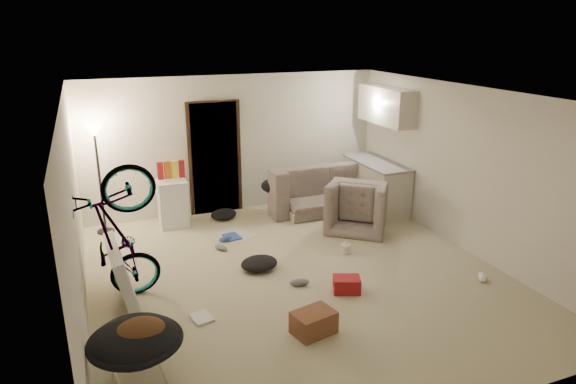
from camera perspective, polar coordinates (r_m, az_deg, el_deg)
name	(u,v)px	position (r m, az deg, el deg)	size (l,w,h in m)	color
floor	(297,276)	(7.25, 1.04, -9.32)	(5.50, 6.00, 0.02)	#BFB793
ceiling	(298,94)	(6.50, 1.17, 10.84)	(5.50, 6.00, 0.02)	white
wall_back	(235,144)	(9.52, -5.93, 5.36)	(5.50, 0.02, 2.50)	silver
wall_front	(443,297)	(4.37, 16.80, -11.10)	(5.50, 0.02, 2.50)	silver
wall_left	(73,218)	(6.30, -22.77, -2.65)	(0.02, 6.00, 2.50)	silver
wall_right	(466,170)	(8.20, 19.22, 2.37)	(0.02, 6.00, 2.50)	silver
doorway	(215,158)	(9.44, -8.16, 3.72)	(0.85, 0.10, 2.04)	black
door_trim	(215,159)	(9.41, -8.11, 3.68)	(0.97, 0.04, 2.10)	#301E10
floor_lamp	(97,157)	(8.82, -20.45, 3.68)	(0.28, 0.28, 1.81)	black
kitchen_counter	(376,186)	(9.78, 9.73, 0.62)	(0.60, 1.50, 0.88)	beige
counter_top	(377,163)	(9.65, 9.87, 3.22)	(0.64, 1.54, 0.04)	gray
kitchen_uppers	(386,106)	(9.51, 10.89, 9.41)	(0.38, 1.40, 0.65)	beige
sofa	(323,190)	(9.78, 3.90, 0.17)	(2.26, 0.88, 0.66)	#353C34
armchair	(360,209)	(8.90, 7.99, -1.87)	(0.98, 0.86, 0.64)	#353C34
bicycle	(121,266)	(6.73, -18.05, -7.87)	(0.64, 1.84, 0.97)	black
book_asset	(306,331)	(6.05, 1.98, -15.16)	(0.16, 0.22, 0.02)	maroon
mini_fridge	(173,203)	(9.06, -12.67, -1.20)	(0.48, 0.48, 0.81)	white
snack_box_0	(160,171)	(8.87, -14.01, 2.30)	(0.10, 0.07, 0.30)	maroon
snack_box_1	(167,170)	(8.88, -13.25, 2.38)	(0.10, 0.07, 0.30)	#C75D18
snack_box_2	(175,169)	(8.90, -12.48, 2.46)	(0.10, 0.07, 0.30)	yellow
snack_box_3	(182,169)	(8.92, -11.73, 2.55)	(0.10, 0.07, 0.30)	maroon
saucer_chair	(136,348)	(5.33, -16.52, -16.31)	(0.91, 0.91, 0.64)	silver
hoodie	(140,331)	(5.20, -16.11, -14.64)	(0.48, 0.40, 0.22)	#55341D
sofa_drape	(276,185)	(9.37, -1.34, 0.74)	(0.56, 0.46, 0.28)	black
tv_box	(122,273)	(6.83, -18.00, -8.54)	(0.13, 1.11, 0.73)	silver
drink_case_a	(314,322)	(5.97, 2.87, -14.27)	(0.46, 0.33, 0.26)	brown
drink_case_b	(347,285)	(6.85, 6.54, -10.18)	(0.35, 0.25, 0.20)	maroon
juicer	(346,248)	(7.93, 6.45, -6.20)	(0.14, 0.14, 0.21)	silver
newspaper	(235,235)	(8.61, -5.89, -4.74)	(0.47, 0.61, 0.01)	beige
book_blue	(232,237)	(8.50, -6.22, -4.97)	(0.23, 0.31, 0.03)	#2E4EA7
book_white	(202,318)	(6.36, -9.58, -13.61)	(0.21, 0.28, 0.03)	silver
shoe_0	(225,239)	(8.37, -6.97, -5.15)	(0.25, 0.10, 0.09)	#2E4EA7
shoe_1	(221,247)	(8.06, -7.47, -6.13)	(0.25, 0.10, 0.09)	slate
shoe_3	(299,282)	(6.97, 1.28, -9.98)	(0.27, 0.11, 0.10)	slate
shoe_4	(482,277)	(7.58, 20.80, -8.81)	(0.27, 0.11, 0.10)	white
clothes_lump_a	(259,263)	(7.40, -3.22, -7.92)	(0.54, 0.46, 0.17)	black
clothes_lump_b	(224,214)	(9.33, -7.16, -2.47)	(0.50, 0.44, 0.15)	black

